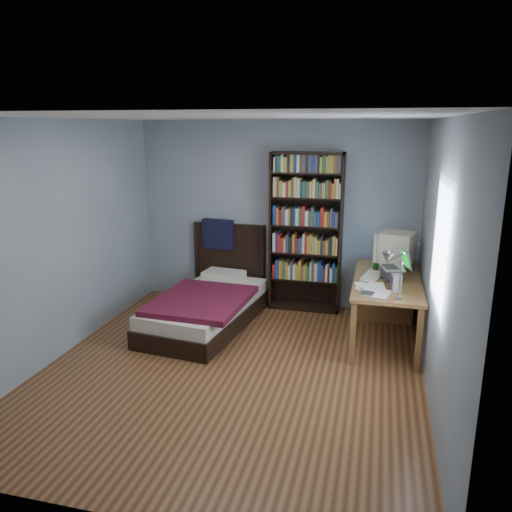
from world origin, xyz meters
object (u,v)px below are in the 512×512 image
laptop (394,271)px  speaker (396,283)px  crt_monitor (395,248)px  desk (386,291)px  soda_can (376,267)px  bed (209,303)px  keyboard (372,276)px  bookshelf (306,233)px  desk_lamp (390,262)px

laptop → speaker: bearing=-87.0°
laptop → crt_monitor: bearing=88.5°
desk → soda_can: 0.48m
laptop → speaker: (0.02, -0.40, -0.01)m
crt_monitor → desk: bearing=136.7°
desk → bed: bearing=-166.2°
bed → keyboard: bearing=1.7°
speaker → bookshelf: bookshelf is taller
keyboard → desk: bearing=83.0°
desk → crt_monitor: (0.07, -0.07, 0.58)m
bed → speaker: bearing=-9.9°
desk → crt_monitor: bearing=-43.3°
crt_monitor → speaker: crt_monitor is taller
keyboard → soda_can: size_ratio=3.69×
desk → speaker: 1.01m
speaker → soda_can: 0.70m
desk → laptop: size_ratio=4.68×
bookshelf → desk_lamp: bearing=-60.2°
desk → speaker: (0.08, -0.92, 0.40)m
desk → crt_monitor: crt_monitor is taller
laptop → bookshelf: bookshelf is taller
desk → bed: (-2.16, -0.53, -0.16)m
crt_monitor → laptop: (-0.01, -0.45, -0.16)m
keyboard → soda_can: soda_can is taller
soda_can → bed: bed is taller
desk_lamp → bookshelf: bearing=119.8°
soda_can → bookshelf: bookshelf is taller
bed → desk: bearing=13.8°
speaker → desk_lamp: bearing=-116.2°
crt_monitor → speaker: size_ratio=2.77×
crt_monitor → laptop: size_ratio=1.42×
soda_can → crt_monitor: bearing=42.5°
bookshelf → speaker: bearing=-46.2°
bed → soda_can: bearing=7.6°
crt_monitor → keyboard: bearing=-120.8°
desk → speaker: size_ratio=9.14×
crt_monitor → bookshelf: 1.19m
bed → bookshelf: bearing=36.2°
bookshelf → bed: size_ratio=1.00×
desk → speaker: speaker is taller
desk_lamp → bed: size_ratio=0.28×
bed → laptop: bearing=0.2°
desk_lamp → speaker: bearing=81.7°
crt_monitor → speaker: bearing=-89.4°
bookshelf → laptop: bearing=-35.2°
desk_lamp → keyboard: size_ratio=1.33×
desk_lamp → bookshelf: 2.12m
crt_monitor → soda_can: crt_monitor is taller
desk_lamp → soda_can: desk_lamp is taller
desk → speaker: bearing=-85.0°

